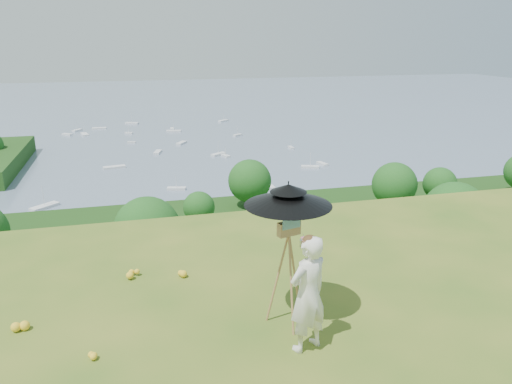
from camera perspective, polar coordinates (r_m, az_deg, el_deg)
name	(u,v)px	position (r m, az deg, el deg)	size (l,w,h in m)	color
shoreline_tier	(159,280)	(88.10, -10.98, -9.83)	(170.00, 28.00, 8.00)	#71685B
bay_water	(135,119)	(246.46, -13.65, 8.08)	(700.00, 700.00, 0.00)	slate
slope_trees	(178,270)	(42.99, -8.90, -8.81)	(110.00, 50.00, 6.00)	#18511A
harbor_town	(157,245)	(85.35, -11.22, -5.94)	(110.00, 22.00, 5.00)	silver
moored_boats	(101,157)	(168.99, -17.26, 3.79)	(140.00, 140.00, 0.70)	silver
painter	(308,294)	(6.34, 5.95, -11.50)	(0.57, 0.37, 1.55)	white
field_easel	(288,270)	(6.81, 3.68, -8.85)	(0.63, 0.63, 1.65)	#9C7141
sun_umbrella	(288,207)	(6.49, 3.68, -1.73)	(1.15, 1.15, 0.70)	black
painter_cap	(310,239)	(6.02, 6.16, -5.36)	(0.19, 0.23, 0.10)	pink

